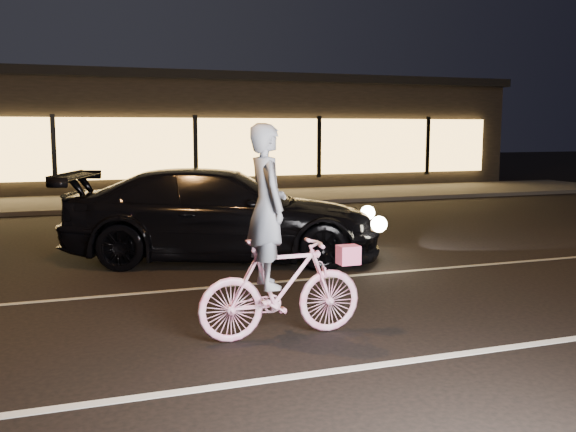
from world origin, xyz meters
name	(u,v)px	position (x,y,z in m)	size (l,w,h in m)	color
ground	(432,309)	(0.00, 0.00, 0.00)	(90.00, 90.00, 0.00)	black
lane_stripe_near	(511,347)	(0.00, -1.50, 0.00)	(60.00, 0.12, 0.01)	silver
lane_stripe_far	(361,275)	(0.00, 2.00, 0.00)	(60.00, 0.10, 0.01)	gray
sidewalk	(208,199)	(0.00, 13.00, 0.06)	(30.00, 4.00, 0.12)	#383533
storefront	(175,131)	(0.00, 18.97, 2.15)	(25.40, 8.42, 4.20)	black
cyclist	(278,263)	(-2.16, -0.40, 0.81)	(1.82, 0.63, 2.29)	#FF4D9D
sedan	(223,214)	(-1.71, 3.92, 0.78)	(5.78, 3.82, 1.56)	black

